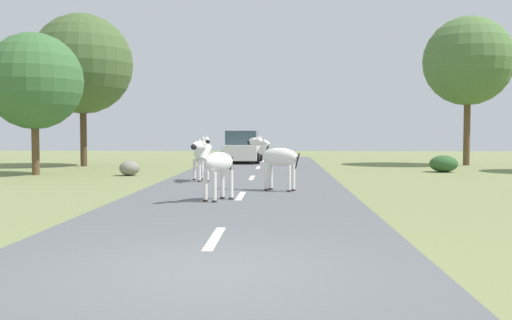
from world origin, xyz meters
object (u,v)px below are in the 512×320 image
zebra_2 (277,158)px  tree_5 (468,61)px  car_0 (243,148)px  bush_0 (444,164)px  zebra_0 (201,154)px  rock_0 (129,168)px  tree_2 (82,64)px  tree_3 (34,81)px  zebra_1 (216,163)px

zebra_2 → tree_5: tree_5 is taller
car_0 → bush_0: (9.09, -6.49, -0.49)m
zebra_0 → rock_0: 4.54m
tree_2 → tree_5: 19.61m
car_0 → tree_3: tree_3 is taller
zebra_0 → tree_5: tree_5 is taller
tree_5 → zebra_0: bearing=-139.0°
car_0 → rock_0: bearing=-112.2°
car_0 → tree_5: (11.71, -1.31, 4.50)m
zebra_2 → rock_0: size_ratio=1.92×
zebra_1 → car_0: (-0.51, 17.61, -0.12)m
tree_3 → rock_0: 5.16m
zebra_0 → rock_0: (-3.29, 3.05, -0.69)m
zebra_0 → tree_5: bearing=-161.0°
zebra_1 → rock_0: size_ratio=1.86×
tree_2 → bush_0: bearing=-11.9°
tree_2 → rock_0: bearing=-57.1°
zebra_2 → tree_2: size_ratio=0.21×
zebra_1 → rock_0: (-4.42, 8.63, -0.67)m
tree_5 → bush_0: tree_5 is taller
tree_2 → tree_5: bearing=4.7°
zebra_1 → rock_0: bearing=-32.5°
zebra_2 → car_0: size_ratio=0.36×
zebra_1 → tree_5: (11.20, 16.29, 4.39)m
bush_0 → car_0: bearing=144.5°
bush_0 → rock_0: bush_0 is taller
tree_2 → tree_3: tree_2 is taller
car_0 → tree_5: 12.61m
zebra_2 → rock_0: (-5.88, 6.12, -0.70)m
tree_2 → car_0: bearing=20.4°
zebra_0 → tree_3: bearing=-46.1°
tree_2 → rock_0: 8.68m
zebra_2 → car_0: bearing=33.7°
zebra_1 → tree_2: bearing=-30.1°
bush_0 → rock_0: 13.24m
zebra_1 → bush_0: size_ratio=1.28×
zebra_0 → zebra_1: zebra_0 is taller
bush_0 → rock_0: size_ratio=1.46×
zebra_0 → tree_2: size_ratio=0.21×
bush_0 → tree_2: bearing=168.1°
zebra_2 → car_0: (-1.97, 15.10, -0.15)m
car_0 → rock_0: (-3.91, -8.98, -0.55)m
zebra_0 → tree_2: tree_2 is taller
zebra_1 → car_0: size_ratio=0.35×
zebra_2 → tree_3: bearing=83.5°
zebra_1 → zebra_2: size_ratio=0.97×
tree_2 → bush_0: 17.94m
zebra_0 → zebra_2: zebra_2 is taller
zebra_0 → tree_3: size_ratio=0.28×
zebra_0 → car_0: 12.05m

